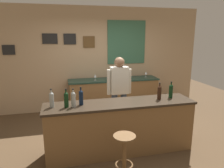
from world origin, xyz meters
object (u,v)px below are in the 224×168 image
Objects in this scene: wine_bottle_c at (73,99)px; coffee_mug at (116,77)px; bar_stool at (124,150)px; wine_bottle_e at (159,92)px; wine_glass_a at (95,76)px; wine_bottle_b at (66,99)px; wine_bottle_f at (171,91)px; wine_glass_c at (146,73)px; wine_bottle_d at (81,97)px; bartender at (119,90)px; wine_bottle_a at (52,99)px; wine_glass_b at (122,74)px.

coffee_mug is at bearing 58.78° from wine_bottle_c.
bar_stool is 2.22× the size of wine_bottle_e.
wine_bottle_b is at bearing -111.54° from wine_glass_a.
wine_bottle_f is (1.78, 0.09, 0.00)m from wine_bottle_c.
wine_glass_c is (0.61, 2.08, -0.05)m from wine_bottle_e.
wine_bottle_d is (0.24, 0.06, 0.00)m from wine_bottle_b.
wine_bottle_d is at bearing 123.83° from bar_stool.
wine_bottle_c reaches higher than wine_glass_a.
wine_bottle_d is 1.00× the size of wine_bottle_f.
wine_bottle_c is 1.97× the size of wine_glass_c.
bartender is 1.53m from wine_bottle_a.
wine_bottle_d is (-0.86, -0.74, 0.12)m from bartender.
wine_bottle_c is (-0.99, -0.81, 0.12)m from bartender.
wine_glass_a is (0.80, 2.03, -0.05)m from wine_bottle_b.
coffee_mug is (1.14, 2.02, -0.11)m from wine_bottle_d.
wine_bottle_e is at bearing 40.41° from bar_stool.
wine_bottle_a is at bearing -179.25° from wine_bottle_d.
coffee_mug is (-0.26, 2.05, -0.11)m from wine_bottle_e.
wine_glass_a is at bearing -174.67° from wine_glass_b.
wine_glass_a is 1.00× the size of wine_glass_b.
bartender is 1.27m from wine_glass_a.
wine_bottle_f reaches higher than coffee_mug.
wine_bottle_a is at bearing -140.32° from wine_glass_c.
bar_stool is 1.11m from wine_bottle_d.
bar_stool is at bearing -145.02° from wine_bottle_f.
coffee_mug is (1.38, 2.09, -0.11)m from wine_bottle_b.
wine_bottle_c is at bearing -124.45° from wine_glass_b.
wine_glass_a is at bearing 89.18° from bar_stool.
wine_bottle_e reaches higher than coffee_mug.
wine_glass_b is 0.69m from wine_glass_c.
wine_bottle_b is 1.00× the size of wine_bottle_e.
wine_glass_b is at bearing -178.56° from wine_glass_c.
wine_bottle_f reaches higher than wine_glass_c.
wine_bottle_c is at bearing -7.27° from wine_bottle_b.
wine_bottle_b is at bearing -13.76° from wine_bottle_a.
bartender is at bearing -131.12° from wine_glass_c.
wine_bottle_e is 1.00× the size of wine_bottle_f.
wine_bottle_e is (1.53, 0.05, 0.00)m from wine_bottle_c.
wine_bottle_a and wine_bottle_d have the same top height.
wine_glass_b reaches higher than bar_stool.
wine_bottle_b is 1.97× the size of wine_glass_b.
coffee_mug is at bearing 104.19° from wine_bottle_f.
wine_glass_b and wine_glass_c have the same top height.
bar_stool is 4.39× the size of wine_glass_a.
wine_bottle_a is at bearing -179.40° from wine_bottle_f.
wine_bottle_c reaches higher than wine_glass_c.
wine_bottle_b is 0.11m from wine_bottle_c.
wine_bottle_c reaches higher than coffee_mug.
wine_bottle_c is at bearing -140.68° from bartender.
wine_bottle_e is at bearing -82.87° from coffee_mug.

